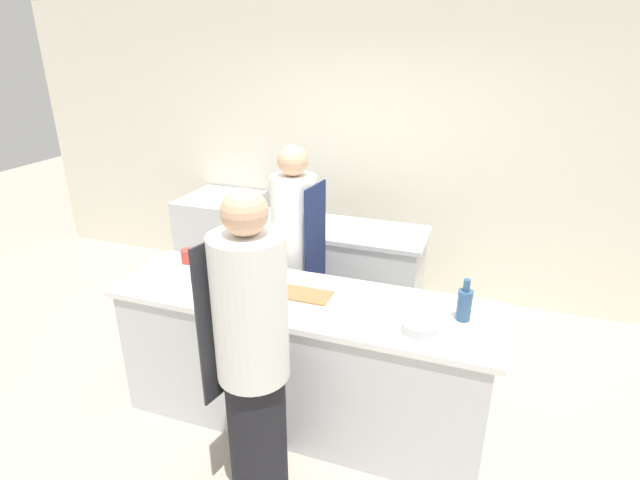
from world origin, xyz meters
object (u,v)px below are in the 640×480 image
object	(u,v)px
stockpot	(292,210)
oven_range	(223,238)
bowl_prep_small	(420,327)
bowl_mixing_large	(181,275)
bottle_vinegar	(229,288)
bottle_wine	(242,289)
chef_at_prep_near	(253,361)
cup	(188,256)
chef_at_stove	(295,258)
bottle_olive_oil	(464,304)

from	to	relation	value
stockpot	oven_range	bearing A→B (deg)	153.77
bowl_prep_small	bowl_mixing_large	bearing A→B (deg)	176.16
bottle_vinegar	bottle_wine	size ratio (longest dim) A/B	0.82
chef_at_prep_near	cup	distance (m)	1.30
chef_at_stove	cup	xyz separation A→B (m)	(-0.65, -0.44, 0.10)
bottle_vinegar	cup	world-z (taller)	bottle_vinegar
bottle_wine	bowl_prep_small	size ratio (longest dim) A/B	1.45
chef_at_stove	bottle_wine	world-z (taller)	chef_at_stove
chef_at_stove	stockpot	size ratio (longest dim) A/B	5.64
bottle_olive_oil	chef_at_prep_near	bearing A→B (deg)	-142.50
chef_at_stove	bottle_wine	distance (m)	0.88
bottle_olive_oil	bottle_wine	size ratio (longest dim) A/B	0.87
bottle_vinegar	bowl_mixing_large	xyz separation A→B (m)	(-0.46, 0.16, -0.07)
oven_range	chef_at_stove	distance (m)	1.71
bottle_olive_oil	bowl_prep_small	xyz separation A→B (m)	(-0.21, -0.22, -0.07)
oven_range	stockpot	distance (m)	1.27
bowl_mixing_large	bowl_prep_small	xyz separation A→B (m)	(1.60, -0.11, 0.00)
oven_range	bowl_prep_small	distance (m)	3.03
chef_at_prep_near	bottle_olive_oil	size ratio (longest dim) A/B	7.12
bowl_mixing_large	cup	distance (m)	0.27
chef_at_prep_near	chef_at_stove	xyz separation A→B (m)	(-0.31, 1.32, -0.04)
bowl_mixing_large	stockpot	distance (m)	1.29
bottle_olive_oil	bowl_prep_small	distance (m)	0.31
bowl_mixing_large	bottle_olive_oil	bearing A→B (deg)	3.39
bottle_olive_oil	bowl_prep_small	bearing A→B (deg)	-134.44
oven_range	cup	bearing A→B (deg)	-67.58
chef_at_stove	bowl_mixing_large	distance (m)	0.88
stockpot	cup	bearing A→B (deg)	-110.94
oven_range	stockpot	xyz separation A→B (m)	(1.01, -0.50, 0.59)
bowl_mixing_large	chef_at_stove	bearing A→B (deg)	51.74
bottle_olive_oil	bottle_wine	xyz separation A→B (m)	(-1.26, -0.29, 0.01)
oven_range	cup	xyz separation A→B (m)	(0.62, -1.51, 0.52)
oven_range	bowl_mixing_large	distance (m)	1.96
chef_at_prep_near	bowl_prep_small	bearing A→B (deg)	-42.91
cup	stockpot	size ratio (longest dim) A/B	0.33
oven_range	bowl_prep_small	bearing A→B (deg)	-38.62
chef_at_stove	bowl_prep_small	distance (m)	1.33
oven_range	bottle_vinegar	distance (m)	2.32
bottle_olive_oil	stockpot	bearing A→B (deg)	143.14
bowl_prep_small	cup	world-z (taller)	cup
bottle_vinegar	oven_range	bearing A→B (deg)	121.76
bottle_vinegar	bowl_mixing_large	bearing A→B (deg)	161.18
oven_range	bottle_vinegar	bearing A→B (deg)	-58.24
chef_at_stove	bottle_wine	bearing A→B (deg)	7.37
bottle_wine	oven_range	bearing A→B (deg)	123.62
oven_range	chef_at_stove	size ratio (longest dim) A/B	0.53
oven_range	chef_at_prep_near	size ratio (longest dim) A/B	0.50
oven_range	chef_at_prep_near	bearing A→B (deg)	-56.54
bottle_vinegar	bowl_prep_small	world-z (taller)	bottle_vinegar
bottle_vinegar	stockpot	xyz separation A→B (m)	(-0.17, 1.41, 0.02)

